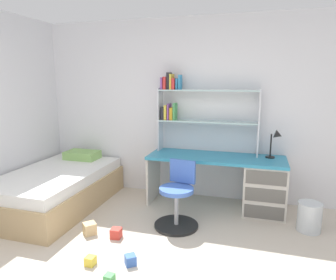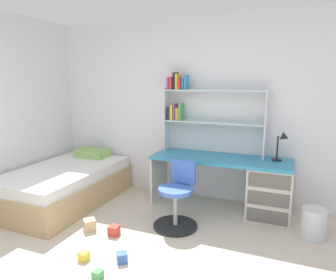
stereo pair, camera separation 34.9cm
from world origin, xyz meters
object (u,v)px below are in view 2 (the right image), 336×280
(desk_lamp, at_px, (283,142))
(toy_block_red_2, at_px, (114,231))
(toy_block_natural_4, at_px, (90,225))
(bookshelf_hutch, at_px, (199,106))
(swivel_chair, at_px, (177,202))
(toy_block_blue_1, at_px, (122,257))
(desk, at_px, (256,185))
(toy_block_yellow_0, at_px, (84,256))
(bed_platform, at_px, (65,184))
(waste_bin, at_px, (314,224))
(toy_block_green_3, at_px, (98,275))

(desk_lamp, bearing_deg, toy_block_red_2, -142.62)
(toy_block_natural_4, bearing_deg, bookshelf_hutch, 57.37)
(swivel_chair, relative_size, toy_block_natural_4, 5.95)
(bookshelf_hutch, height_order, toy_block_blue_1, bookshelf_hutch)
(desk, bearing_deg, toy_block_yellow_0, -129.21)
(toy_block_yellow_0, bearing_deg, bed_platform, 136.53)
(waste_bin, height_order, toy_block_green_3, waste_bin)
(bookshelf_hutch, bearing_deg, toy_block_yellow_0, -106.61)
(desk_lamp, xyz_separation_m, toy_block_natural_4, (-1.99, -1.28, -0.89))
(toy_block_yellow_0, xyz_separation_m, toy_block_natural_4, (-0.31, 0.52, 0.02))
(toy_block_red_2, bearing_deg, toy_block_blue_1, -49.86)
(toy_block_green_3, relative_size, toy_block_natural_4, 0.61)
(desk, distance_m, toy_block_green_3, 2.21)
(desk, distance_m, waste_bin, 0.81)
(toy_block_natural_4, bearing_deg, desk_lamp, 32.72)
(desk, distance_m, toy_block_yellow_0, 2.23)
(toy_block_natural_4, bearing_deg, toy_block_yellow_0, -58.86)
(toy_block_red_2, height_order, toy_block_green_3, toy_block_red_2)
(desk, distance_m, toy_block_red_2, 1.85)
(desk, xyz_separation_m, toy_block_natural_4, (-1.71, -1.18, -0.33))
(toy_block_yellow_0, height_order, toy_block_natural_4, toy_block_natural_4)
(desk, bearing_deg, bookshelf_hutch, 166.97)
(swivel_chair, distance_m, toy_block_yellow_0, 1.18)
(desk_lamp, distance_m, toy_block_red_2, 2.28)
(bed_platform, distance_m, toy_block_yellow_0, 1.61)
(desk, relative_size, desk_lamp, 4.71)
(swivel_chair, height_order, toy_block_yellow_0, swivel_chair)
(desk, distance_m, bookshelf_hutch, 1.28)
(desk_lamp, bearing_deg, bookshelf_hutch, 175.03)
(bookshelf_hutch, xyz_separation_m, toy_block_blue_1, (-0.21, -1.78, -1.31))
(bookshelf_hutch, distance_m, waste_bin, 2.00)
(swivel_chair, xyz_separation_m, waste_bin, (1.48, 0.30, -0.13))
(waste_bin, xyz_separation_m, toy_block_blue_1, (-1.70, -1.19, -0.12))
(toy_block_yellow_0, height_order, toy_block_blue_1, toy_block_blue_1)
(bookshelf_hutch, bearing_deg, toy_block_green_3, -97.59)
(desk_lamp, relative_size, waste_bin, 1.14)
(bed_platform, bearing_deg, desk, 13.45)
(desk_lamp, xyz_separation_m, toy_block_red_2, (-1.67, -1.27, -0.90))
(bed_platform, height_order, toy_block_red_2, bed_platform)
(desk_lamp, distance_m, toy_block_blue_1, 2.33)
(desk_lamp, distance_m, toy_block_green_3, 2.59)
(waste_bin, bearing_deg, toy_block_natural_4, -161.81)
(desk, xyz_separation_m, toy_block_red_2, (-1.38, -1.18, -0.34))
(bed_platform, relative_size, waste_bin, 5.54)
(toy_block_blue_1, xyz_separation_m, toy_block_red_2, (-0.35, 0.41, 0.01))
(bed_platform, height_order, toy_block_blue_1, bed_platform)
(desk, xyz_separation_m, bed_platform, (-2.55, -0.61, -0.14))
(bookshelf_hutch, xyz_separation_m, toy_block_natural_4, (-0.88, -1.38, -1.29))
(bookshelf_hutch, bearing_deg, desk, -13.03)
(swivel_chair, distance_m, waste_bin, 1.52)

